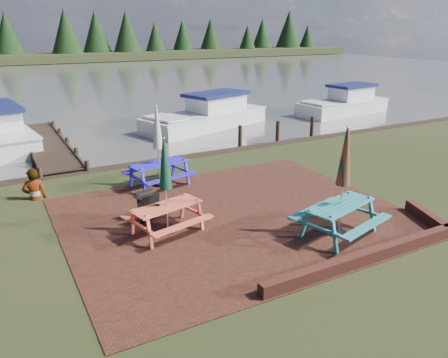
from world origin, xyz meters
name	(u,v)px	position (x,y,z in m)	size (l,w,h in m)	color
ground	(254,230)	(0.00, 0.00, 0.00)	(120.00, 120.00, 0.00)	black
paving	(235,216)	(0.00, 1.00, 0.01)	(9.00, 7.50, 0.02)	#3A1A12
brick_wall	(388,245)	(2.15, -2.42, 0.15)	(6.21, 1.79, 0.30)	#4C1E16
water	(48,82)	(0.00, 37.00, 0.00)	(120.00, 60.00, 0.02)	#403D37
far_treeline	(18,39)	(0.00, 66.00, 3.28)	(120.00, 10.00, 8.10)	black
picnic_table_teal	(341,199)	(1.72, -1.23, 0.96)	(2.35, 2.20, 2.73)	teal
picnic_table_red	(166,201)	(-2.00, 0.93, 0.86)	(2.09, 1.94, 2.46)	#E15339
picnic_table_blue	(159,159)	(-0.94, 4.28, 0.91)	(2.17, 2.01, 2.61)	#2618B7
chalkboard	(148,207)	(-2.19, 1.80, 0.43)	(0.54, 0.57, 0.83)	black
jetty	(47,145)	(-3.50, 11.28, 0.11)	(1.76, 9.08, 1.00)	black
boat_near	(207,117)	(4.80, 12.32, 0.39)	(7.71, 4.63, 1.97)	silver
boat_far	(344,104)	(14.03, 11.75, 0.39)	(6.53, 3.01, 1.96)	silver
person	(31,169)	(-4.68, 4.98, 0.96)	(0.70, 0.46, 1.92)	gray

